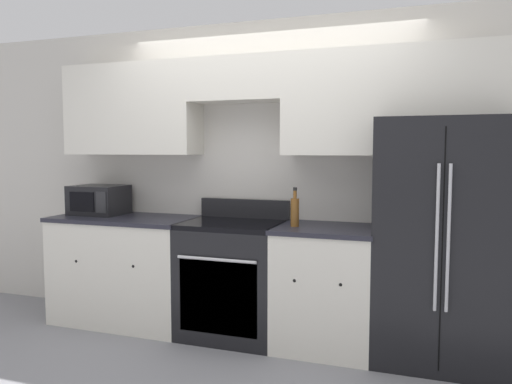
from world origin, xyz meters
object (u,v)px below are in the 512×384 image
(oven_range, at_px, (233,278))
(bottle, at_px, (295,211))
(refrigerator, at_px, (441,242))
(microwave, at_px, (99,200))

(oven_range, height_order, bottle, bottle)
(oven_range, distance_m, bottle, 0.79)
(refrigerator, bearing_deg, microwave, 179.41)
(oven_range, relative_size, refrigerator, 0.63)
(bottle, bearing_deg, refrigerator, 4.82)
(microwave, relative_size, bottle, 1.52)
(oven_range, bearing_deg, bottle, -5.83)
(bottle, bearing_deg, oven_range, 174.17)
(microwave, xyz_separation_m, bottle, (1.86, -0.12, -0.01))
(refrigerator, height_order, bottle, refrigerator)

